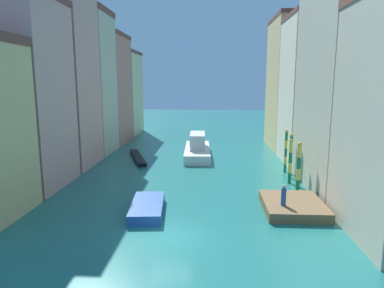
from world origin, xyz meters
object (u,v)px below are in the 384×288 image
(mooring_pole_3, at_px, (286,151))
(vaporetto_white, at_px, (197,148))
(mooring_pole_2, at_px, (291,155))
(person_on_dock, at_px, (284,196))
(waterfront_dock, at_px, (293,206))
(mooring_pole_1, at_px, (290,161))
(gondola_black, at_px, (138,157))
(mooring_pole_0, at_px, (299,166))
(motorboat_0, at_px, (147,207))

(mooring_pole_3, relative_size, vaporetto_white, 0.43)
(mooring_pole_2, bearing_deg, person_on_dock, -104.99)
(mooring_pole_2, bearing_deg, mooring_pole_3, 90.55)
(mooring_pole_3, bearing_deg, waterfront_dock, -98.79)
(waterfront_dock, height_order, mooring_pole_1, mooring_pole_1)
(person_on_dock, xyz_separation_m, mooring_pole_3, (2.68, 12.30, 0.91))
(mooring_pole_1, height_order, mooring_pole_2, mooring_pole_2)
(mooring_pole_2, distance_m, gondola_black, 18.91)
(mooring_pole_2, distance_m, mooring_pole_3, 2.22)
(waterfront_dock, relative_size, mooring_pole_1, 1.26)
(mooring_pole_1, bearing_deg, person_on_dock, -105.36)
(mooring_pole_1, distance_m, mooring_pole_3, 4.19)
(mooring_pole_0, bearing_deg, waterfront_dock, -107.53)
(mooring_pole_0, bearing_deg, vaporetto_white, 123.87)
(vaporetto_white, distance_m, gondola_black, 7.76)
(mooring_pole_0, bearing_deg, mooring_pole_3, 87.70)
(vaporetto_white, bearing_deg, mooring_pole_2, -44.78)
(mooring_pole_3, bearing_deg, motorboat_0, -135.48)
(waterfront_dock, distance_m, mooring_pole_0, 5.29)
(gondola_black, xyz_separation_m, motorboat_0, (4.54, -17.80, 0.15))
(mooring_pole_0, distance_m, mooring_pole_3, 6.64)
(mooring_pole_0, bearing_deg, person_on_dock, -113.07)
(mooring_pole_1, bearing_deg, mooring_pole_3, 83.92)
(mooring_pole_2, xyz_separation_m, gondola_black, (-17.18, 7.62, -2.08))
(motorboat_0, bearing_deg, person_on_dock, 0.61)
(waterfront_dock, bearing_deg, mooring_pole_2, 78.99)
(vaporetto_white, bearing_deg, person_on_dock, -70.38)
(person_on_dock, distance_m, mooring_pole_0, 6.21)
(mooring_pole_0, height_order, mooring_pole_1, mooring_pole_0)
(mooring_pole_2, xyz_separation_m, mooring_pole_3, (-0.02, 2.22, 0.04))
(mooring_pole_1, xyz_separation_m, gondola_black, (-16.72, 9.56, -1.98))
(person_on_dock, distance_m, mooring_pole_1, 8.48)
(person_on_dock, height_order, vaporetto_white, vaporetto_white)
(mooring_pole_1, relative_size, mooring_pole_3, 0.94)
(waterfront_dock, xyz_separation_m, mooring_pole_0, (1.49, 4.70, 1.91))
(waterfront_dock, xyz_separation_m, mooring_pole_3, (1.75, 11.34, 1.98))
(waterfront_dock, bearing_deg, mooring_pole_0, 72.47)
(waterfront_dock, xyz_separation_m, mooring_pole_1, (1.31, 7.18, 1.85))
(person_on_dock, relative_size, motorboat_0, 0.28)
(mooring_pole_3, height_order, motorboat_0, mooring_pole_3)
(vaporetto_white, relative_size, gondola_black, 1.22)
(mooring_pole_0, bearing_deg, mooring_pole_2, 86.27)
(waterfront_dock, height_order, mooring_pole_2, mooring_pole_2)
(person_on_dock, xyz_separation_m, mooring_pole_2, (2.70, 10.08, 0.87))
(waterfront_dock, distance_m, mooring_pole_3, 11.64)
(vaporetto_white, relative_size, motorboat_0, 1.94)
(mooring_pole_1, bearing_deg, mooring_pole_0, -85.92)
(person_on_dock, xyz_separation_m, gondola_black, (-14.48, 17.70, -1.20))
(mooring_pole_0, relative_size, gondola_black, 0.50)
(mooring_pole_2, relative_size, vaporetto_white, 0.42)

